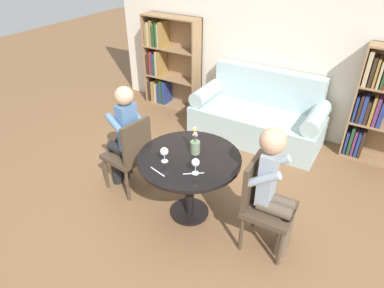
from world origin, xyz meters
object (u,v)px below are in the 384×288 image
person_right (275,188)px  wine_glass_left (164,152)px  wine_glass_right (196,163)px  couch (258,117)px  chair_right (263,201)px  flower_vase (195,145)px  bookshelf_right (384,108)px  chair_left (131,152)px  person_left (124,137)px  bookshelf_left (166,63)px

person_right → wine_glass_left: 1.02m
person_right → wine_glass_right: 0.70m
couch → chair_right: bearing=-67.5°
chair_right → flower_vase: size_ratio=3.24×
bookshelf_right → chair_left: bearing=-136.8°
person_right → wine_glass_right: bearing=105.2°
person_left → wine_glass_right: size_ratio=8.10×
couch → wine_glass_left: size_ratio=11.88×
bookshelf_left → person_right: (2.55, -2.07, -0.02)m
flower_vase → chair_right: bearing=-5.9°
bookshelf_right → chair_right: bearing=-108.9°
chair_left → person_right: (1.59, 0.00, 0.18)m
person_left → flower_vase: 0.86m
couch → bookshelf_right: (1.46, 0.27, 0.40)m
couch → bookshelf_right: bearing=10.4°
chair_left → chair_right: same height
wine_glass_right → flower_vase: size_ratio=0.55×
wine_glass_left → flower_vase: (0.17, 0.27, -0.01)m
bookshelf_right → person_right: (-0.62, -2.07, -0.04)m
bookshelf_left → wine_glass_right: (1.89, -2.27, 0.12)m
chair_left → bookshelf_right: bearing=141.1°
bookshelf_left → chair_right: bookshelf_left is taller
bookshelf_left → person_left: (0.87, -2.05, -0.04)m
bookshelf_left → person_left: size_ratio=1.16×
chair_right → flower_vase: 0.80m
wine_glass_left → wine_glass_right: wine_glass_right is taller
chair_left → person_left: size_ratio=0.72×
couch → bookshelf_left: bookshelf_left is taller
couch → chair_right: 1.97m
bookshelf_left → bookshelf_right: bearing=0.1°
person_left → wine_glass_right: (1.02, -0.22, 0.17)m
person_left → wine_glass_left: person_left is taller
wine_glass_right → wine_glass_left: bearing=178.4°
bookshelf_left → person_right: size_ratio=1.17×
person_left → wine_glass_right: 1.05m
bookshelf_right → wine_glass_left: bookshelf_right is taller
person_right → wine_glass_left: (-1.00, -0.20, 0.14)m
wine_glass_right → bookshelf_left: bearing=129.7°
chair_right → wine_glass_left: bearing=99.8°
bookshelf_right → person_left: size_ratio=1.16×
chair_left → person_right: bearing=98.0°
person_right → chair_left: bearing=88.2°
bookshelf_right → person_right: bearing=-106.8°
bookshelf_right → chair_left: bookshelf_right is taller
bookshelf_left → flower_vase: (1.72, -2.00, 0.10)m
bookshelf_right → person_left: bearing=-138.2°
bookshelf_right → wine_glass_left: (-1.62, -2.27, 0.10)m
wine_glass_right → person_right: bearing=17.2°
wine_glass_left → wine_glass_right: size_ratio=0.97×
couch → flower_vase: bearing=-89.7°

